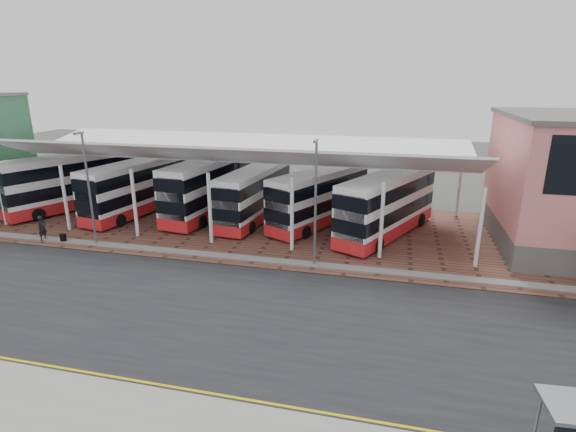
# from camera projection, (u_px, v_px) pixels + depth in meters

# --- Properties ---
(ground) EXTENTS (140.00, 140.00, 0.00)m
(ground) POSITION_uv_depth(u_px,v_px,m) (255.00, 309.00, 23.42)
(ground) COLOR #3D3E3A
(road) EXTENTS (120.00, 14.00, 0.02)m
(road) POSITION_uv_depth(u_px,v_px,m) (249.00, 318.00, 22.49)
(road) COLOR black
(road) RESTS_ON ground
(forecourt) EXTENTS (72.00, 16.00, 0.06)m
(forecourt) POSITION_uv_depth(u_px,v_px,m) (330.00, 231.00, 35.02)
(forecourt) COLOR brown
(forecourt) RESTS_ON ground
(north_kerb) EXTENTS (120.00, 0.80, 0.14)m
(north_kerb) POSITION_uv_depth(u_px,v_px,m) (284.00, 262.00, 29.15)
(north_kerb) COLOR slate
(north_kerb) RESTS_ON ground
(yellow_line_near) EXTENTS (120.00, 0.12, 0.01)m
(yellow_line_near) POSITION_uv_depth(u_px,v_px,m) (198.00, 397.00, 16.92)
(yellow_line_near) COLOR #C39D00
(yellow_line_near) RESTS_ON road
(yellow_line_far) EXTENTS (120.00, 0.12, 0.01)m
(yellow_line_far) POSITION_uv_depth(u_px,v_px,m) (201.00, 392.00, 17.19)
(yellow_line_far) COLOR #C39D00
(yellow_line_far) RESTS_ON road
(canopy) EXTENTS (37.00, 11.63, 7.07)m
(canopy) POSITION_uv_depth(u_px,v_px,m) (235.00, 152.00, 35.99)
(canopy) COLOR white
(canopy) RESTS_ON ground
(lamp_west) EXTENTS (0.16, 0.90, 8.07)m
(lamp_west) POSITION_uv_depth(u_px,v_px,m) (88.00, 186.00, 31.11)
(lamp_west) COLOR #595D61
(lamp_west) RESTS_ON ground
(lamp_east) EXTENTS (0.16, 0.90, 8.07)m
(lamp_east) POSITION_uv_depth(u_px,v_px,m) (315.00, 200.00, 27.50)
(lamp_east) COLOR #595D61
(lamp_east) RESTS_ON ground
(bus_0) EXTENTS (7.50, 11.93, 4.90)m
(bus_0) POSITION_uv_depth(u_px,v_px,m) (72.00, 182.00, 40.44)
(bus_0) COLOR white
(bus_0) RESTS_ON forecourt
(bus_1) EXTENTS (4.53, 11.40, 4.58)m
(bus_1) POSITION_uv_depth(u_px,v_px,m) (137.00, 188.00, 39.01)
(bus_1) COLOR white
(bus_1) RESTS_ON forecourt
(bus_2) EXTENTS (4.16, 12.03, 4.86)m
(bus_2) POSITION_uv_depth(u_px,v_px,m) (210.00, 187.00, 38.77)
(bus_2) COLOR white
(bus_2) RESTS_ON forecourt
(bus_3) EXTENTS (3.54, 10.74, 4.34)m
(bus_3) POSITION_uv_depth(u_px,v_px,m) (254.00, 195.00, 37.23)
(bus_3) COLOR white
(bus_3) RESTS_ON forecourt
(bus_4) EXTENTS (6.86, 10.70, 4.41)m
(bus_4) POSITION_uv_depth(u_px,v_px,m) (319.00, 198.00, 36.10)
(bus_4) COLOR white
(bus_4) RESTS_ON forecourt
(bus_5) EXTENTS (7.10, 11.39, 4.67)m
(bus_5) POSITION_uv_depth(u_px,v_px,m) (387.00, 205.00, 33.59)
(bus_5) COLOR white
(bus_5) RESTS_ON forecourt
(pedestrian) EXTENTS (0.56, 0.75, 1.87)m
(pedestrian) POSITION_uv_depth(u_px,v_px,m) (42.00, 228.00, 32.80)
(pedestrian) COLOR black
(pedestrian) RESTS_ON forecourt
(suitcase) EXTENTS (0.36, 0.26, 0.61)m
(suitcase) POSITION_uv_depth(u_px,v_px,m) (63.00, 238.00, 32.61)
(suitcase) COLOR black
(suitcase) RESTS_ON forecourt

